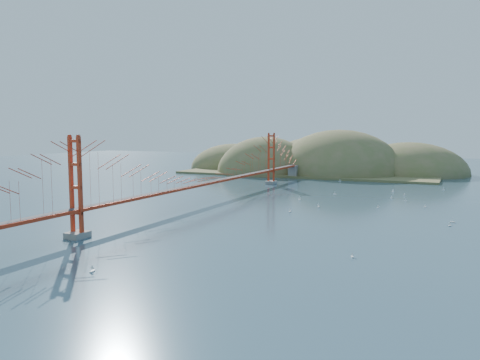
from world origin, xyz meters
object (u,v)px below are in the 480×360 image
at_px(sailboat_0, 319,206).
at_px(sailboat_1, 406,200).
at_px(bridge, 207,161).
at_px(sailboat_2, 453,221).

relative_size(sailboat_0, sailboat_1, 1.20).
xyz_separation_m(bridge, sailboat_2, (38.44, -2.09, -6.85)).
relative_size(sailboat_0, sailboat_2, 1.05).
height_order(sailboat_0, sailboat_1, sailboat_0).
relative_size(bridge, sailboat_1, 152.58).
bearing_deg(bridge, sailboat_2, -3.11).
height_order(sailboat_2, sailboat_1, sailboat_2).
bearing_deg(sailboat_0, sailboat_2, -13.62).
height_order(bridge, sailboat_0, bridge).
bearing_deg(sailboat_0, bridge, -171.95).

